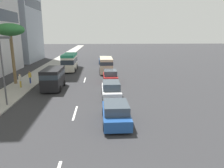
# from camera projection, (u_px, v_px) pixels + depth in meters

# --- Properties ---
(ground_plane) EXTENTS (198.00, 198.00, 0.00)m
(ground_plane) POSITION_uv_depth(u_px,v_px,m) (87.00, 71.00, 36.61)
(ground_plane) COLOR #2D2D30
(sidewalk_right) EXTENTS (162.00, 3.46, 0.15)m
(sidewalk_right) POSITION_uv_depth(u_px,v_px,m) (43.00, 71.00, 36.13)
(sidewalk_right) COLOR #9E9B93
(sidewalk_right) RESTS_ON ground_plane
(lane_stripe_mid) EXTENTS (3.20, 0.16, 0.01)m
(lane_stripe_mid) POSITION_uv_depth(u_px,v_px,m) (75.00, 113.00, 17.42)
(lane_stripe_mid) COLOR silver
(lane_stripe_mid) RESTS_ON ground_plane
(lane_stripe_far) EXTENTS (3.20, 0.16, 0.01)m
(lane_stripe_far) POSITION_uv_depth(u_px,v_px,m) (85.00, 80.00, 29.71)
(lane_stripe_far) COLOR silver
(lane_stripe_far) RESTS_ON ground_plane
(minibus_lead) EXTENTS (6.10, 2.26, 2.99)m
(minibus_lead) POSITION_uv_depth(u_px,v_px,m) (70.00, 62.00, 36.71)
(minibus_lead) COLOR silver
(minibus_lead) RESTS_ON ground_plane
(van_second) EXTENTS (5.40, 2.16, 2.53)m
(van_second) POSITION_uv_depth(u_px,v_px,m) (106.00, 64.00, 34.70)
(van_second) COLOR beige
(van_second) RESTS_ON ground_plane
(car_third) EXTENTS (4.67, 1.88, 1.72)m
(car_third) POSITION_uv_depth(u_px,v_px,m) (111.00, 90.00, 21.33)
(car_third) COLOR silver
(car_third) RESTS_ON ground_plane
(car_fourth) EXTENTS (4.43, 1.96, 1.56)m
(car_fourth) POSITION_uv_depth(u_px,v_px,m) (116.00, 113.00, 15.38)
(car_fourth) COLOR #1E478C
(car_fourth) RESTS_ON ground_plane
(car_fifth) EXTENTS (4.36, 1.87, 1.69)m
(car_fifth) POSITION_uv_depth(u_px,v_px,m) (110.00, 76.00, 28.17)
(car_fifth) COLOR #A51E1E
(car_fifth) RESTS_ON ground_plane
(car_sixth) EXTENTS (4.49, 1.96, 1.64)m
(car_sixth) POSITION_uv_depth(u_px,v_px,m) (103.00, 60.00, 45.87)
(car_sixth) COLOR #1E478C
(car_sixth) RESTS_ON ground_plane
(van_seventh) EXTENTS (4.82, 2.14, 2.46)m
(van_seventh) POSITION_uv_depth(u_px,v_px,m) (53.00, 77.00, 24.63)
(van_seventh) COLOR black
(van_seventh) RESTS_ON ground_plane
(pedestrian_near_lamp) EXTENTS (0.35, 0.26, 1.59)m
(pedestrian_near_lamp) POSITION_uv_depth(u_px,v_px,m) (20.00, 80.00, 24.92)
(pedestrian_near_lamp) COLOR gold
(pedestrian_near_lamp) RESTS_ON sidewalk_right
(pedestrian_mid_block) EXTENTS (0.38, 0.38, 1.56)m
(pedestrian_mid_block) POSITION_uv_depth(u_px,v_px,m) (30.00, 77.00, 26.98)
(pedestrian_mid_block) COLOR navy
(pedestrian_mid_block) RESTS_ON sidewalk_right
(palm_tree) EXTENTS (3.39, 3.39, 7.48)m
(palm_tree) POSITION_uv_depth(u_px,v_px,m) (10.00, 31.00, 25.51)
(palm_tree) COLOR brown
(palm_tree) RESTS_ON sidewalk_right
(street_lamp) EXTENTS (0.24, 0.97, 6.08)m
(street_lamp) POSITION_uv_depth(u_px,v_px,m) (3.00, 63.00, 18.02)
(street_lamp) COLOR #4C4C51
(street_lamp) RESTS_ON sidewalk_right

